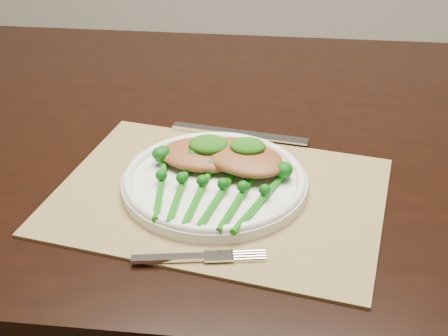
# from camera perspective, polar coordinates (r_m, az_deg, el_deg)

# --- Properties ---
(dining_table) EXTENTS (1.60, 0.90, 0.75)m
(dining_table) POSITION_cam_1_polar(r_m,az_deg,el_deg) (1.23, 1.94, -12.01)
(dining_table) COLOR black
(dining_table) RESTS_ON ground
(placemat) EXTENTS (0.49, 0.39, 0.00)m
(placemat) POSITION_cam_1_polar(r_m,az_deg,el_deg) (0.85, -0.44, -2.51)
(placemat) COLOR olive
(placemat) RESTS_ON dining_table
(dinner_plate) EXTENTS (0.25, 0.25, 0.02)m
(dinner_plate) POSITION_cam_1_polar(r_m,az_deg,el_deg) (0.85, -0.88, -1.15)
(dinner_plate) COLOR white
(dinner_plate) RESTS_ON placemat
(knife) EXTENTS (0.22, 0.05, 0.01)m
(knife) POSITION_cam_1_polar(r_m,az_deg,el_deg) (0.99, 0.20, 3.31)
(knife) COLOR silver
(knife) RESTS_ON placemat
(fork) EXTENTS (0.16, 0.04, 0.00)m
(fork) POSITION_cam_1_polar(r_m,az_deg,el_deg) (0.73, -1.48, -8.11)
(fork) COLOR silver
(fork) RESTS_ON placemat
(chicken_fillet_left) EXTENTS (0.13, 0.09, 0.03)m
(chicken_fillet_left) POSITION_cam_1_polar(r_m,az_deg,el_deg) (0.88, -1.72, 1.26)
(chicken_fillet_left) COLOR brown
(chicken_fillet_left) RESTS_ON dinner_plate
(chicken_fillet_right) EXTENTS (0.15, 0.14, 0.03)m
(chicken_fillet_right) POSITION_cam_1_polar(r_m,az_deg,el_deg) (0.86, 1.72, 1.02)
(chicken_fillet_right) COLOR brown
(chicken_fillet_right) RESTS_ON dinner_plate
(pesto_dollop_left) EXTENTS (0.06, 0.05, 0.02)m
(pesto_dollop_left) POSITION_cam_1_polar(r_m,az_deg,el_deg) (0.87, -1.41, 2.16)
(pesto_dollop_left) COLOR #14470A
(pesto_dollop_left) RESTS_ON chicken_fillet_left
(pesto_dollop_right) EXTENTS (0.05, 0.04, 0.02)m
(pesto_dollop_right) POSITION_cam_1_polar(r_m,az_deg,el_deg) (0.86, 2.18, 2.02)
(pesto_dollop_right) COLOR #14470A
(pesto_dollop_right) RESTS_ON chicken_fillet_right
(broccolini_bundle) EXTENTS (0.18, 0.19, 0.04)m
(broccolini_bundle) POSITION_cam_1_polar(r_m,az_deg,el_deg) (0.81, -1.46, -2.62)
(broccolini_bundle) COLOR #136A0D
(broccolini_bundle) RESTS_ON dinner_plate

